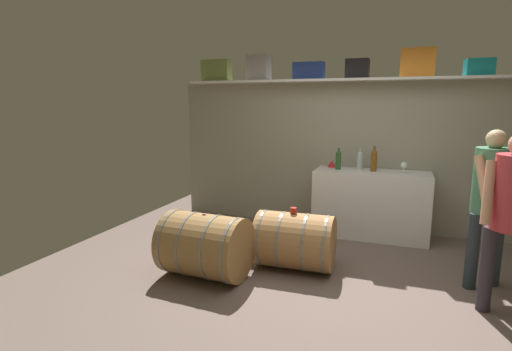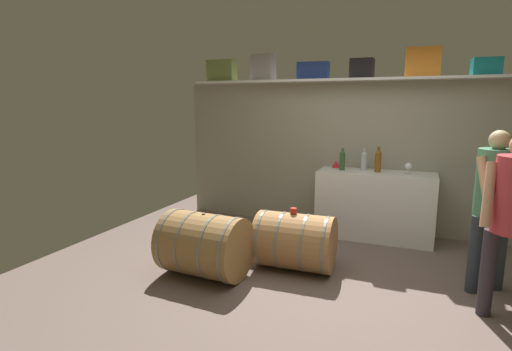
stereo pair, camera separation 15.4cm
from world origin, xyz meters
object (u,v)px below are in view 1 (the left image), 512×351
(toolcase_navy, at_px, (309,71))
(toolcase_orange, at_px, (418,63))
(toolcase_olive, at_px, (217,71))
(wine_barrel_far, at_px, (205,245))
(wine_bottle_clear, at_px, (360,160))
(visitor_tasting, at_px, (491,193))
(toolcase_teal, at_px, (479,68))
(wine_bottle_amber, at_px, (374,160))
(tasting_cup, at_px, (294,210))
(red_funnel, at_px, (332,164))
(toolcase_black, at_px, (357,69))
(wine_bottle_green, at_px, (338,160))
(work_cabinet, at_px, (370,204))
(wine_glass, at_px, (404,166))
(toolcase_grey, at_px, (259,68))
(wine_barrel_near, at_px, (295,241))

(toolcase_navy, bearing_deg, toolcase_orange, -2.79)
(toolcase_olive, bearing_deg, wine_barrel_far, -69.03)
(wine_bottle_clear, relative_size, visitor_tasting, 0.20)
(toolcase_orange, height_order, wine_bottle_clear, toolcase_orange)
(toolcase_olive, relative_size, toolcase_teal, 1.40)
(toolcase_orange, bearing_deg, wine_barrel_far, -130.46)
(wine_bottle_amber, distance_m, tasting_cup, 1.61)
(wine_bottle_clear, distance_m, red_funnel, 0.41)
(toolcase_orange, bearing_deg, red_funnel, -176.82)
(toolcase_olive, distance_m, wine_bottle_clear, 2.48)
(toolcase_black, xyz_separation_m, wine_bottle_green, (-0.18, -0.19, -1.19))
(toolcase_navy, relative_size, visitor_tasting, 0.28)
(toolcase_navy, bearing_deg, work_cabinet, -14.66)
(wine_bottle_clear, bearing_deg, wine_bottle_green, -161.90)
(toolcase_teal, bearing_deg, wine_glass, -167.27)
(toolcase_black, bearing_deg, visitor_tasting, -43.36)
(toolcase_olive, xyz_separation_m, wine_bottle_green, (1.88, -0.19, -1.22))
(toolcase_grey, bearing_deg, visitor_tasting, -24.75)
(work_cabinet, bearing_deg, toolcase_grey, 173.32)
(visitor_tasting, bearing_deg, wine_bottle_green, -71.11)
(toolcase_olive, bearing_deg, red_funnel, -1.08)
(wine_barrel_near, distance_m, wine_barrel_far, 0.96)
(wine_bottle_clear, height_order, wine_bottle_amber, wine_bottle_amber)
(toolcase_orange, distance_m, wine_barrel_far, 3.45)
(toolcase_olive, bearing_deg, toolcase_orange, -0.82)
(wine_bottle_amber, bearing_deg, tasting_cup, -117.05)
(toolcase_black, relative_size, tasting_cup, 4.26)
(toolcase_black, bearing_deg, toolcase_olive, -179.15)
(wine_bottle_clear, bearing_deg, toolcase_olive, 177.29)
(toolcase_teal, bearing_deg, toolcase_grey, 177.39)
(toolcase_teal, bearing_deg, red_funnel, 177.67)
(wine_bottle_amber, distance_m, wine_glass, 0.38)
(toolcase_navy, distance_m, work_cabinet, 1.99)
(toolcase_orange, bearing_deg, wine_glass, -109.31)
(toolcase_grey, height_order, wine_barrel_far, toolcase_grey)
(toolcase_teal, distance_m, wine_bottle_clear, 1.77)
(work_cabinet, relative_size, wine_barrel_far, 1.66)
(wine_glass, bearing_deg, red_funnel, 167.89)
(work_cabinet, relative_size, wine_barrel_near, 1.77)
(red_funnel, bearing_deg, toolcase_olive, 179.73)
(wine_glass, height_order, tasting_cup, wine_glass)
(toolcase_black, height_order, toolcase_teal, toolcase_black)
(toolcase_olive, distance_m, toolcase_teal, 3.48)
(toolcase_black, height_order, toolcase_orange, toolcase_orange)
(visitor_tasting, bearing_deg, work_cabinet, -80.28)
(wine_barrel_far, bearing_deg, toolcase_olive, 115.69)
(toolcase_olive, xyz_separation_m, red_funnel, (1.76, -0.01, -1.31))
(toolcase_olive, relative_size, toolcase_orange, 1.05)
(toolcase_navy, distance_m, wine_bottle_green, 1.29)
(red_funnel, bearing_deg, toolcase_navy, 178.69)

